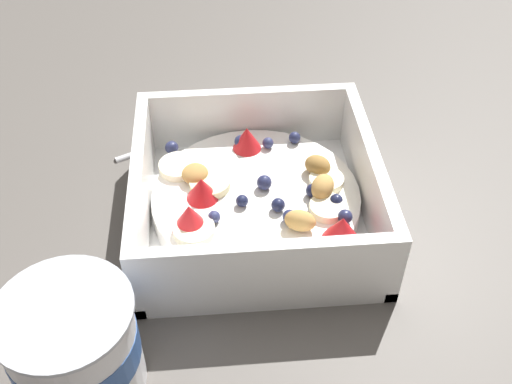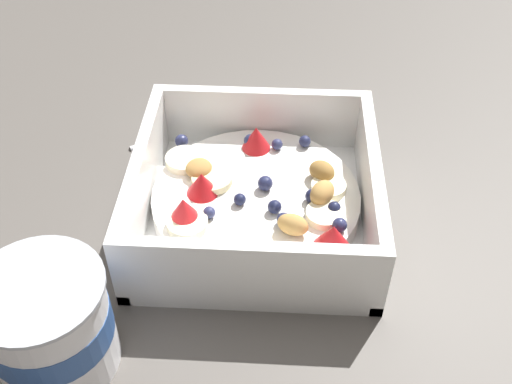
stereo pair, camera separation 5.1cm
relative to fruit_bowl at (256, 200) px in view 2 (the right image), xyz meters
The scene contains 4 objects.
ground_plane 0.03m from the fruit_bowl, 107.55° to the left, with size 2.40×2.40×0.00m, color #56514C.
fruit_bowl is the anchor object (origin of this frame).
spoon 0.14m from the fruit_bowl, ahead, with size 0.09×0.16×0.01m.
yogurt_cup 0.20m from the fruit_bowl, 138.81° to the left, with size 0.09×0.09×0.08m.
Camera 2 is at (-0.37, -0.04, 0.38)m, focal length 42.79 mm.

